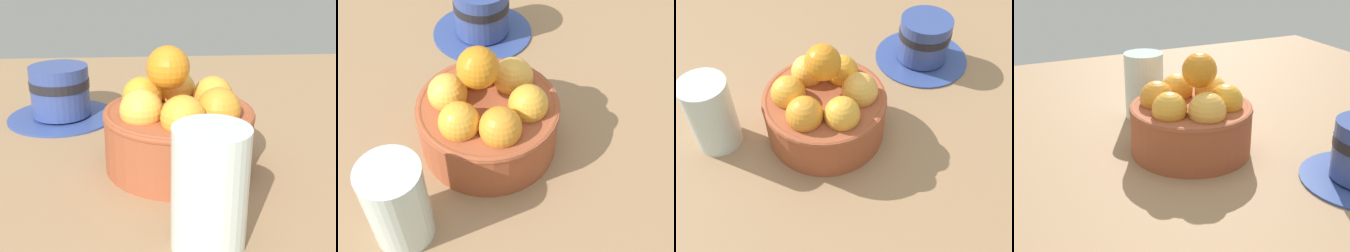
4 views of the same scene
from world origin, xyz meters
TOP-DOWN VIEW (x-y plane):
  - ground_plane at (0.00, 0.00)cm, footprint 122.04×112.37cm
  - terracotta_bowl at (-0.03, 0.01)cm, footprint 16.90×16.90cm
  - coffee_cup at (-15.86, 16.76)cm, footprint 15.78×15.78cm
  - water_glass at (1.17, -15.15)cm, footprint 6.34×6.34cm

SIDE VIEW (x-z plane):
  - ground_plane at x=0.00cm, z-range -3.38..0.00cm
  - coffee_cup at x=-15.86cm, z-range -0.33..7.52cm
  - terracotta_bowl at x=-0.03cm, z-range -2.10..11.91cm
  - water_glass at x=1.17cm, z-range 0.00..10.71cm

